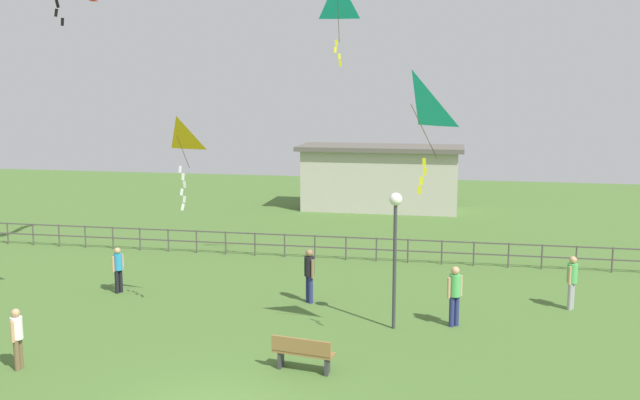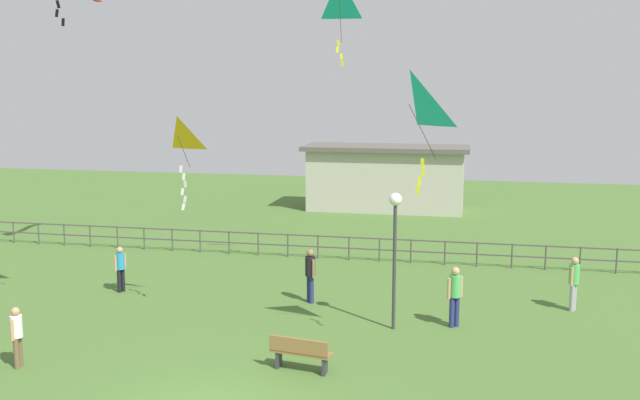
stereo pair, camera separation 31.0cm
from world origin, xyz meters
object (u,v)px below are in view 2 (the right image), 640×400
person_2 (574,280)px  kite_2 (339,2)px  person_1 (310,272)px  kite_3 (178,139)px  park_bench (300,352)px  person_4 (455,293)px  kite_1 (409,107)px  lamppost (395,229)px  person_3 (120,266)px  person_0 (17,333)px

person_2 → kite_2: (-7.48, 1.13, 8.48)m
person_1 → kite_3: 5.88m
park_bench → person_4: size_ratio=0.89×
person_4 → kite_1: 6.19m
lamppost → person_1: 3.91m
person_1 → person_4: (4.50, -1.39, 0.01)m
lamppost → person_3: size_ratio=2.54×
park_bench → person_1: person_1 is taller
kite_1 → park_bench: bearing=-158.5°
person_4 → kite_3: (-7.81, -0.92, 4.26)m
kite_3 → park_bench: bearing=-35.7°
lamppost → kite_1: size_ratio=1.38×
park_bench → person_0: person_0 is taller
person_3 → kite_3: 5.79m
kite_1 → person_0: bearing=-166.6°
lamppost → kite_3: size_ratio=1.45×
park_bench → kite_3: size_ratio=0.58×
person_3 → kite_2: bearing=17.4°
lamppost → person_1: (-2.84, 1.93, -1.87)m
person_1 → kite_1: 7.70m
person_1 → person_3: 6.42m
person_0 → person_1: bearing=49.1°
person_4 → kite_2: kite_2 is taller
kite_1 → lamppost: bearing=102.3°
person_1 → person_0: bearing=-130.9°
lamppost → person_2: 6.17m
person_2 → person_4: 4.17m
lamppost → kite_3: kite_3 is taller
person_1 → person_2: bearing=6.3°
lamppost → person_3: bearing=169.2°
kite_1 → kite_3: 7.10m
person_2 → kite_3: 12.51m
kite_3 → person_3: bearing=145.4°
person_0 → park_bench: bearing=10.3°
kite_1 → kite_3: (-6.70, 2.15, -1.00)m
person_0 → person_3: (-0.68, 6.46, 0.01)m
person_1 → kite_2: (0.52, 2.01, 8.44)m
person_1 → park_bench: bearing=-79.6°
kite_1 → kite_2: kite_2 is taller
person_0 → person_4: 11.49m
person_1 → person_2: (8.00, 0.88, -0.03)m
lamppost → park_bench: (-1.85, -3.47, -2.40)m
person_2 → kite_1: (-4.61, -5.34, 5.31)m
person_2 → kite_3: size_ratio=0.62×
person_4 → kite_1: size_ratio=0.62×
park_bench → kite_1: (2.40, 0.94, 5.80)m
park_bench → person_3: person_3 is taller
person_2 → kite_2: 11.36m
park_bench → kite_2: size_ratio=0.57×
park_bench → kite_1: kite_1 is taller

